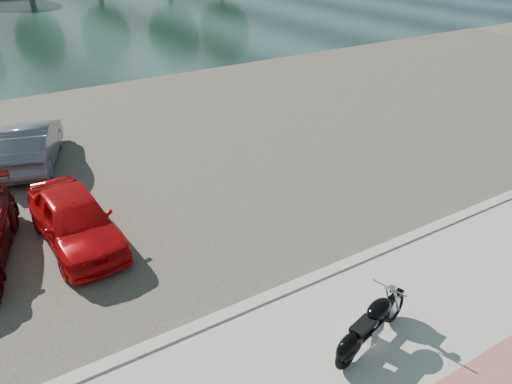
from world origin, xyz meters
TOP-DOWN VIEW (x-y plane):
  - ground at (0.00, 0.00)m, footprint 200.00×200.00m
  - promenade at (0.00, -1.00)m, footprint 60.00×6.00m
  - kerb at (0.00, 2.00)m, footprint 60.00×0.30m
  - parking_lot at (0.00, 11.00)m, footprint 60.00×18.00m
  - river at (0.00, 40.00)m, footprint 120.00×40.00m
  - motorcycle at (0.09, -0.20)m, footprint 2.29×0.94m
  - car_4 at (-3.57, 6.41)m, footprint 1.84×4.14m
  - car_9 at (-3.57, 12.05)m, footprint 2.79×4.52m

SIDE VIEW (x-z plane):
  - ground at x=0.00m, z-range 0.00..0.00m
  - river at x=0.00m, z-range 0.00..0.00m
  - parking_lot at x=0.00m, z-range 0.00..0.04m
  - promenade at x=0.00m, z-range 0.00..0.10m
  - kerb at x=0.00m, z-range 0.00..0.14m
  - motorcycle at x=0.09m, z-range 0.04..1.09m
  - car_4 at x=-3.57m, z-range 0.04..1.43m
  - car_9 at x=-3.57m, z-range 0.04..1.45m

